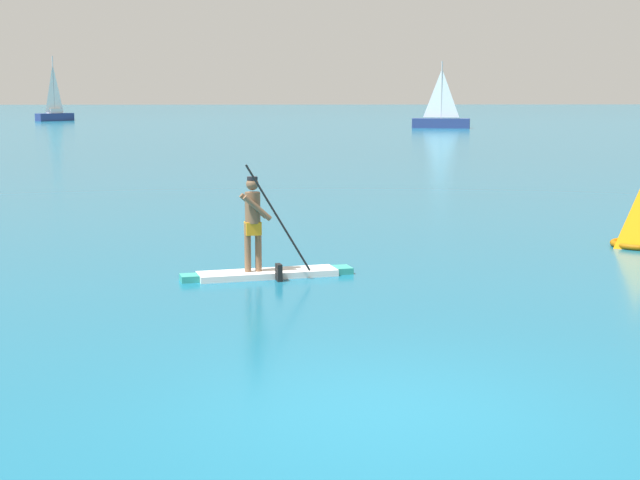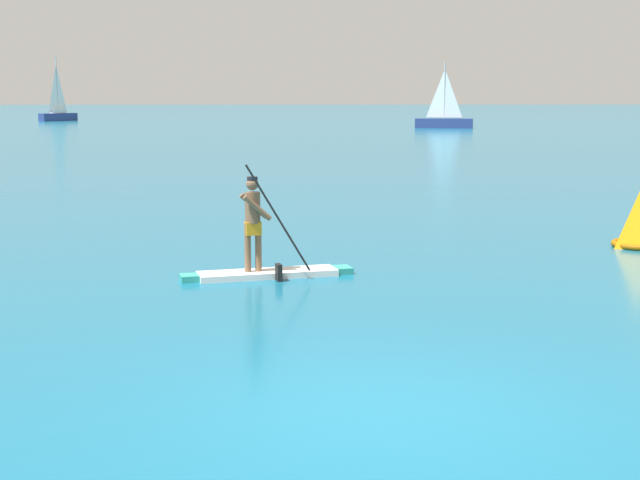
% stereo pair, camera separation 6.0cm
% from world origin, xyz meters
% --- Properties ---
extents(ground, '(440.00, 440.00, 0.00)m').
position_xyz_m(ground, '(0.00, 0.00, 0.00)').
color(ground, '#145B7A').
extents(paddleboarder_mid_center, '(2.97, 1.14, 2.00)m').
position_xyz_m(paddleboarder_mid_center, '(-1.28, 6.83, 0.39)').
color(paddleboarder_mid_center, white).
rests_on(paddleboarder_mid_center, ground).
extents(sailboat_left_horizon, '(3.68, 3.79, 6.85)m').
position_xyz_m(sailboat_left_horizon, '(-25.02, 93.98, 0.99)').
color(sailboat_left_horizon, navy).
rests_on(sailboat_left_horizon, ground).
extents(sailboat_right_horizon, '(5.06, 2.33, 5.69)m').
position_xyz_m(sailboat_right_horizon, '(12.97, 72.17, 0.77)').
color(sailboat_right_horizon, navy).
rests_on(sailboat_right_horizon, ground).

